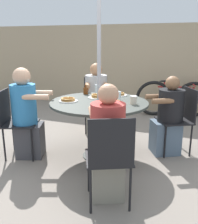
{
  "coord_description": "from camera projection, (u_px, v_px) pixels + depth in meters",
  "views": [
    {
      "loc": [
        1.21,
        -3.1,
        1.55
      ],
      "look_at": [
        0.0,
        0.0,
        0.63
      ],
      "focal_mm": 42.0,
      "sensor_mm": 36.0,
      "label": 1
    }
  ],
  "objects": [
    {
      "name": "pancake_plate_b",
      "position": [
        97.0,
        96.0,
        3.62
      ],
      "size": [
        0.25,
        0.25,
        0.06
      ],
      "color": "white",
      "rests_on": "patio_table"
    },
    {
      "name": "diner_south",
      "position": [
        27.0,
        116.0,
        3.48
      ],
      "size": [
        0.57,
        0.47,
        1.21
      ],
      "rotation": [
        0.0,
        0.0,
        -1.21
      ],
      "color": "#3D3D42",
      "rests_on": "ground"
    },
    {
      "name": "drinking_glass_b",
      "position": [
        97.0,
        89.0,
        3.91
      ],
      "size": [
        0.07,
        0.07,
        0.13
      ],
      "primitive_type": "cylinder",
      "color": "silver",
      "rests_on": "patio_table"
    },
    {
      "name": "patio_table",
      "position": [
        99.0,
        109.0,
        3.44
      ],
      "size": [
        1.29,
        1.29,
        0.77
      ],
      "color": "#383D38",
      "rests_on": "ground"
    },
    {
      "name": "drinking_glass_a",
      "position": [
        118.0,
        96.0,
        3.46
      ],
      "size": [
        0.08,
        0.08,
        0.12
      ],
      "primitive_type": "cylinder",
      "color": "silver",
      "rests_on": "patio_table"
    },
    {
      "name": "diner_north",
      "position": [
        168.0,
        119.0,
        3.61
      ],
      "size": [
        0.55,
        0.51,
        1.09
      ],
      "rotation": [
        0.0,
        0.0,
        -4.21
      ],
      "color": "slate",
      "rests_on": "ground"
    },
    {
      "name": "patio_chair_west",
      "position": [
        110.0,
        155.0,
        2.39
      ],
      "size": [
        0.57,
        0.57,
        0.92
      ],
      "rotation": [
        0.0,
        0.0,
        0.46
      ],
      "color": "black",
      "rests_on": "ground"
    },
    {
      "name": "diner_west",
      "position": [
        107.0,
        147.0,
        2.55
      ],
      "size": [
        0.5,
        0.57,
        1.17
      ],
      "rotation": [
        0.0,
        0.0,
        0.46
      ],
      "color": "gray",
      "rests_on": "ground"
    },
    {
      "name": "pancake_plate_c",
      "position": [
        68.0,
        100.0,
        3.42
      ],
      "size": [
        0.25,
        0.25,
        0.06
      ],
      "color": "white",
      "rests_on": "patio_table"
    },
    {
      "name": "bicycle",
      "position": [
        173.0,
        99.0,
        5.4
      ],
      "size": [
        1.51,
        0.5,
        0.75
      ],
      "rotation": [
        0.0,
        0.0,
        0.22
      ],
      "color": "black",
      "rests_on": "ground"
    },
    {
      "name": "umbrella_pole",
      "position": [
        99.0,
        76.0,
        3.33
      ],
      "size": [
        0.05,
        0.05,
        2.2
      ],
      "primitive_type": "cylinder",
      "color": "#ADADB2",
      "rests_on": "ground"
    },
    {
      "name": "patio_chair_east",
      "position": [
        96.0,
        100.0,
        4.58
      ],
      "size": [
        0.57,
        0.57,
        0.92
      ],
      "rotation": [
        0.0,
        0.0,
        -2.72
      ],
      "color": "black",
      "rests_on": "ground"
    },
    {
      "name": "ground_plane",
      "position": [
        99.0,
        156.0,
        3.62
      ],
      "size": [
        12.0,
        12.0,
        0.0
      ],
      "primitive_type": "plane",
      "color": "gray"
    },
    {
      "name": "syrup_bottle",
      "position": [
        86.0,
        91.0,
        3.87
      ],
      "size": [
        0.09,
        0.07,
        0.14
      ],
      "color": "#602D0F",
      "rests_on": "patio_table"
    },
    {
      "name": "pancake_plate_a",
      "position": [
        113.0,
        103.0,
        3.21
      ],
      "size": [
        0.25,
        0.25,
        0.07
      ],
      "color": "white",
      "rests_on": "patio_table"
    },
    {
      "name": "pancake_plate_d",
      "position": [
        119.0,
        94.0,
        3.78
      ],
      "size": [
        0.25,
        0.25,
        0.06
      ],
      "color": "white",
      "rests_on": "patio_table"
    },
    {
      "name": "patio_chair_south",
      "position": [
        14.0,
        119.0,
        3.49
      ],
      "size": [
        0.55,
        0.55,
        0.92
      ],
      "rotation": [
        0.0,
        0.0,
        -1.21
      ],
      "color": "black",
      "rests_on": "ground"
    },
    {
      "name": "patio_chair_north",
      "position": [
        180.0,
        116.0,
        3.62
      ],
      "size": [
        0.58,
        0.58,
        0.92
      ],
      "rotation": [
        0.0,
        0.0,
        -4.21
      ],
      "color": "black",
      "rests_on": "ground"
    },
    {
      "name": "diner_east",
      "position": [
        96.0,
        102.0,
        4.4
      ],
      "size": [
        0.53,
        0.6,
        1.18
      ],
      "rotation": [
        0.0,
        0.0,
        -2.72
      ],
      "color": "beige",
      "rests_on": "ground"
    },
    {
      "name": "back_fence",
      "position": [
        143.0,
        68.0,
        5.79
      ],
      "size": [
        10.0,
        0.06,
        1.88
      ],
      "primitive_type": "cube",
      "color": "tan",
      "rests_on": "ground"
    },
    {
      "name": "coffee_cup",
      "position": [
        133.0,
        100.0,
        3.27
      ],
      "size": [
        0.09,
        0.09,
        0.1
      ],
      "color": "beige",
      "rests_on": "patio_table"
    }
  ]
}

